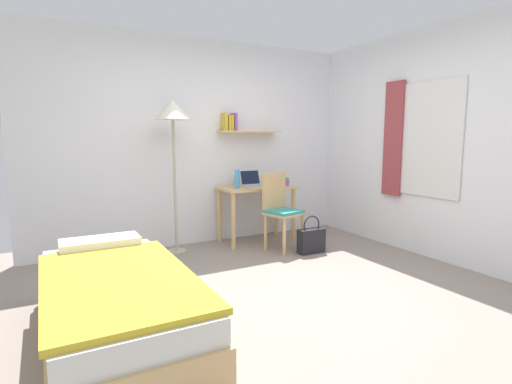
# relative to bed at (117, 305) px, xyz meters

# --- Properties ---
(ground_plane) EXTENTS (5.28, 5.28, 0.00)m
(ground_plane) POSITION_rel_bed_xyz_m (1.48, 0.11, -0.24)
(ground_plane) COLOR gray
(wall_back) EXTENTS (4.40, 0.27, 2.60)m
(wall_back) POSITION_rel_bed_xyz_m (1.48, 2.13, 1.06)
(wall_back) COLOR white
(wall_back) RESTS_ON ground_plane
(wall_right) EXTENTS (0.10, 4.40, 2.60)m
(wall_right) POSITION_rel_bed_xyz_m (3.50, 0.13, 1.06)
(wall_right) COLOR white
(wall_right) RESTS_ON ground_plane
(bed) EXTENTS (0.91, 1.90, 0.54)m
(bed) POSITION_rel_bed_xyz_m (0.00, 0.00, 0.00)
(bed) COLOR tan
(bed) RESTS_ON ground_plane
(desk) EXTENTS (0.98, 0.53, 0.73)m
(desk) POSITION_rel_bed_xyz_m (2.07, 1.81, 0.35)
(desk) COLOR tan
(desk) RESTS_ON ground_plane
(desk_chair) EXTENTS (0.48, 0.47, 0.94)m
(desk_chair) POSITION_rel_bed_xyz_m (2.14, 1.32, 0.28)
(desk_chair) COLOR tan
(desk_chair) RESTS_ON ground_plane
(standing_lamp) EXTENTS (0.41, 0.41, 1.79)m
(standing_lamp) POSITION_rel_bed_xyz_m (0.97, 1.80, 1.35)
(standing_lamp) COLOR #B2A893
(standing_lamp) RESTS_ON ground_plane
(laptop) EXTENTS (0.30, 0.23, 0.22)m
(laptop) POSITION_rel_bed_xyz_m (2.03, 1.88, 0.55)
(laptop) COLOR #B7BABF
(laptop) RESTS_ON desk
(water_bottle) EXTENTS (0.06, 0.06, 0.24)m
(water_bottle) POSITION_rel_bed_xyz_m (1.76, 1.75, 0.61)
(water_bottle) COLOR #4C99DB
(water_bottle) RESTS_ON desk
(book_stack) EXTENTS (0.18, 0.26, 0.11)m
(book_stack) POSITION_rel_bed_xyz_m (2.42, 1.78, 0.55)
(book_stack) COLOR purple
(book_stack) RESTS_ON desk
(handbag) EXTENTS (0.33, 0.13, 0.45)m
(handbag) POSITION_rel_bed_xyz_m (2.39, 1.02, -0.08)
(handbag) COLOR #232328
(handbag) RESTS_ON ground_plane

